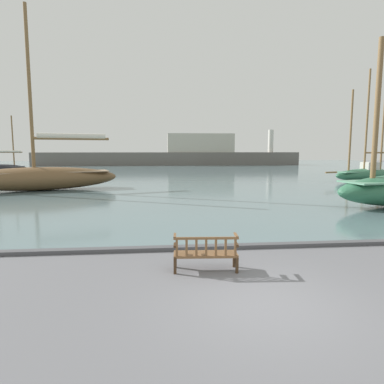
% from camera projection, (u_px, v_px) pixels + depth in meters
% --- Properties ---
extents(ground_plane, '(160.00, 160.00, 0.00)m').
position_uv_depth(ground_plane, '(265.00, 304.00, 6.76)').
color(ground_plane, slate).
extents(harbor_water, '(100.00, 80.00, 0.08)m').
position_uv_depth(harbor_water, '(172.00, 170.00, 50.19)').
color(harbor_water, slate).
rests_on(harbor_water, ground).
extents(quay_edge_kerb, '(40.00, 0.30, 0.12)m').
position_uv_depth(quay_edge_kerb, '(226.00, 247.00, 10.55)').
color(quay_edge_kerb, '#4C4C50').
rests_on(quay_edge_kerb, ground).
extents(park_bench, '(1.63, 0.63, 0.92)m').
position_uv_depth(park_bench, '(206.00, 253.00, 8.58)').
color(park_bench, '#3D2A19').
rests_on(park_bench, ground).
extents(sailboat_mid_starboard, '(8.39, 3.91, 10.18)m').
position_uv_depth(sailboat_mid_starboard, '(366.00, 172.00, 32.06)').
color(sailboat_mid_starboard, '#2D6647').
rests_on(sailboat_mid_starboard, harbor_water).
extents(sailboat_far_port, '(12.78, 5.78, 12.85)m').
position_uv_depth(sailboat_far_port, '(39.00, 176.00, 24.70)').
color(sailboat_far_port, brown).
rests_on(sailboat_far_port, harbor_water).
extents(far_breakwater, '(48.75, 2.40, 6.68)m').
position_uv_depth(far_breakwater, '(177.00, 155.00, 63.14)').
color(far_breakwater, '#66605B').
rests_on(far_breakwater, ground).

